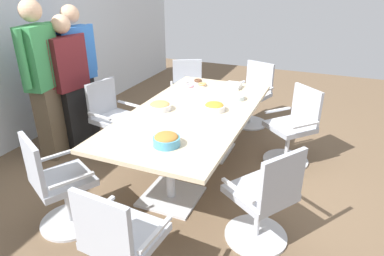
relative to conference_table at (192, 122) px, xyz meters
The scene contains 19 objects.
ground_plane 0.63m from the conference_table, ahead, with size 10.00×10.00×0.01m, color brown.
back_wall 2.52m from the conference_table, 90.00° to the left, with size 8.00×0.10×2.80m, color silver.
conference_table is the anchor object (origin of this frame).
office_chair_0 1.68m from the conference_table, 10.07° to the right, with size 0.69×0.69×0.91m.
office_chair_1 1.54m from the conference_table, 25.10° to the left, with size 0.73×0.73×0.91m.
office_chair_2 1.13m from the conference_table, 86.03° to the left, with size 0.63×0.63×0.91m.
office_chair_3 1.49m from the conference_table, 151.19° to the left, with size 0.73×0.73×0.91m.
office_chair_4 1.70m from the conference_table, behind, with size 0.58×0.58×0.91m.
office_chair_5 1.28m from the conference_table, 129.66° to the right, with size 0.75×0.75×0.91m.
office_chair_6 1.24m from the conference_table, 55.19° to the right, with size 0.76×0.76×0.91m.
person_standing_0 1.79m from the conference_table, 99.63° to the left, with size 0.61×0.30×1.86m.
person_standing_1 1.65m from the conference_table, 89.67° to the left, with size 0.62×0.28×1.67m.
person_standing_2 1.77m from the conference_table, 80.84° to the left, with size 0.61×0.33×1.75m.
snack_bowl_chips_orange 0.29m from the conference_table, 63.82° to the right, with size 0.23×0.23×0.09m.
snack_bowl_cookies 0.39m from the conference_table, 106.37° to the left, with size 0.25×0.25×0.09m.
snack_bowl_pretzels 0.84m from the conference_table, behind, with size 0.23×0.23×0.11m.
donut_platter 0.94m from the conference_table, 21.72° to the left, with size 0.36×0.37×0.04m.
plate_stack 0.64m from the conference_table, 30.58° to the right, with size 0.22×0.22×0.05m.
napkin_pile 0.97m from the conference_table, 10.83° to the right, with size 0.18×0.18×0.07m, color white.
Camera 1 is at (-3.10, -1.30, 2.09)m, focal length 31.64 mm.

